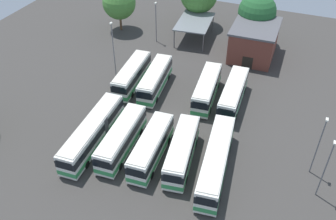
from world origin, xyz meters
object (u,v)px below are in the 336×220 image
bus_row1_slot4 (216,160)px  depot_building (254,41)px  bus_row1_slot0 (93,132)px  bus_row1_slot2 (151,147)px  maintenance_shelter (195,22)px  lamp_post_near_entrance (326,167)px  tree_south_edge (257,12)px  bus_row1_slot3 (182,151)px  lamp_post_by_building (319,144)px  lamp_post_mid_lot (113,48)px  bus_row0_slot1 (155,80)px  tree_north_edge (119,3)px  bus_row0_slot4 (233,94)px  bus_row1_slot1 (122,138)px  lamp_post_far_corner (156,21)px  bus_row0_slot0 (132,75)px  bus_row0_slot3 (207,89)px

bus_row1_slot4 → depot_building: 29.88m
bus_row1_slot0 → bus_row1_slot2: 8.14m
bus_row1_slot4 → maintenance_shelter: size_ratio=1.35×
lamp_post_near_entrance → tree_south_edge: tree_south_edge is taller
bus_row1_slot2 → maintenance_shelter: size_ratio=1.02×
bus_row1_slot0 → bus_row1_slot3: 11.97m
lamp_post_by_building → lamp_post_mid_lot: (-10.51, -32.30, 0.56)m
bus_row0_slot1 → tree_north_edge: (-17.07, -15.02, 3.80)m
bus_row1_slot2 → tree_north_edge: size_ratio=1.17×
bus_row0_slot1 → bus_row1_slot4: 19.08m
bus_row1_slot3 → lamp_post_mid_lot: (-14.80, -17.22, 3.26)m
bus_row0_slot4 → bus_row1_slot2: same height
bus_row0_slot1 → lamp_post_near_entrance: 28.43m
bus_row1_slot0 → bus_row1_slot1: (-0.35, 3.99, -0.00)m
maintenance_shelter → tree_south_edge: (-2.80, 10.96, 2.64)m
bus_row0_slot1 → bus_row0_slot4: (-0.77, 12.27, 0.00)m
bus_row1_slot3 → lamp_post_far_corner: size_ratio=1.37×
lamp_post_by_building → maintenance_shelter: bearing=-138.8°
bus_row0_slot1 → maintenance_shelter: maintenance_shelter is taller
tree_north_edge → lamp_post_near_entrance: bearing=53.9°
bus_row1_slot3 → lamp_post_far_corner: lamp_post_far_corner is taller
bus_row0_slot0 → bus_row1_slot3: 18.72m
bus_row0_slot4 → bus_row1_slot0: same height
bus_row1_slot2 → bus_row1_slot4: same height
bus_row0_slot4 → tree_north_edge: (-16.30, -27.29, 3.80)m
maintenance_shelter → lamp_post_mid_lot: 19.15m
tree_south_edge → bus_row1_slot3: bearing=-2.7°
maintenance_shelter → bus_row1_slot1: bearing=2.4°
bus_row1_slot1 → lamp_post_far_corner: bearing=-165.1°
bus_row0_slot4 → bus_row1_slot2: 16.29m
bus_row0_slot1 → lamp_post_near_entrance: size_ratio=1.32×
bus_row1_slot4 → tree_south_edge: 35.28m
bus_row1_slot3 → lamp_post_near_entrance: lamp_post_near_entrance is taller
bus_row1_slot4 → lamp_post_near_entrance: size_ratio=1.69×
bus_row1_slot3 → bus_row1_slot4: (-0.04, 4.34, 0.00)m
bus_row0_slot3 → depot_building: 16.36m
bus_row1_slot1 → maintenance_shelter: 32.96m
bus_row1_slot2 → bus_row0_slot3: bearing=169.8°
bus_row1_slot0 → bus_row1_slot4: same height
lamp_post_by_building → lamp_post_far_corner: (-24.07, -30.76, -0.28)m
bus_row0_slot0 → maintenance_shelter: size_ratio=1.06×
lamp_post_mid_lot → lamp_post_far_corner: bearing=173.5°
maintenance_shelter → lamp_post_near_entrance: lamp_post_near_entrance is taller
bus_row0_slot3 → maintenance_shelter: size_ratio=1.05×
depot_building → tree_south_edge: (-5.11, -0.93, 3.19)m
bus_row1_slot4 → tree_south_edge: (-34.92, -2.68, 4.28)m
bus_row1_slot3 → lamp_post_mid_lot: 22.94m
bus_row1_slot1 → bus_row0_slot3: bearing=155.1°
bus_row1_slot0 → lamp_post_mid_lot: 17.05m
bus_row1_slot2 → lamp_post_near_entrance: size_ratio=1.27×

